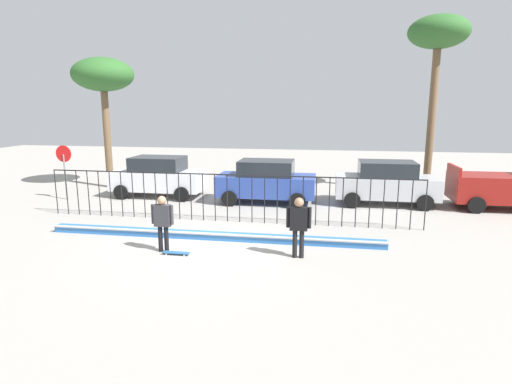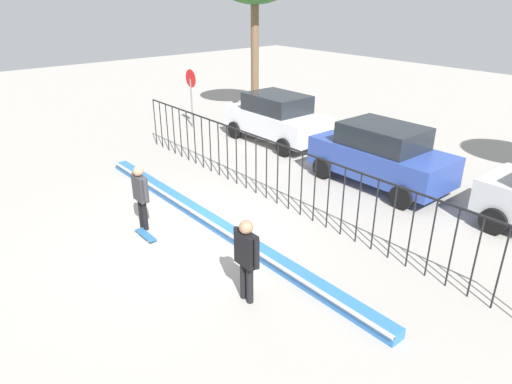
# 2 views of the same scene
# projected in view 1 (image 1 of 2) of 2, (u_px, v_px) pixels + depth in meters

# --- Properties ---
(ground_plane) EXTENTS (60.00, 60.00, 0.00)m
(ground_plane) POSITION_uv_depth(u_px,v_px,m) (206.00, 245.00, 13.02)
(ground_plane) COLOR #9E9991
(bowl_coping_ledge) EXTENTS (11.00, 0.40, 0.27)m
(bowl_coping_ledge) POSITION_uv_depth(u_px,v_px,m) (212.00, 236.00, 13.59)
(bowl_coping_ledge) COLOR #2D6BB7
(bowl_coping_ledge) RESTS_ON ground
(perimeter_fence) EXTENTS (14.04, 0.04, 1.79)m
(perimeter_fence) POSITION_uv_depth(u_px,v_px,m) (227.00, 192.00, 15.51)
(perimeter_fence) COLOR black
(perimeter_fence) RESTS_ON ground
(skateboarder) EXTENTS (0.68, 0.25, 1.68)m
(skateboarder) POSITION_uv_depth(u_px,v_px,m) (163.00, 219.00, 12.25)
(skateboarder) COLOR black
(skateboarder) RESTS_ON ground
(skateboard) EXTENTS (0.80, 0.20, 0.07)m
(skateboard) POSITION_uv_depth(u_px,v_px,m) (176.00, 253.00, 12.18)
(skateboard) COLOR #26598C
(skateboard) RESTS_ON ground
(camera_operator) EXTENTS (0.70, 0.26, 1.74)m
(camera_operator) POSITION_uv_depth(u_px,v_px,m) (299.00, 222.00, 11.75)
(camera_operator) COLOR black
(camera_operator) RESTS_ON ground
(parked_car_white) EXTENTS (4.30, 2.12, 1.90)m
(parked_car_white) POSITION_uv_depth(u_px,v_px,m) (159.00, 176.00, 19.95)
(parked_car_white) COLOR silver
(parked_car_white) RESTS_ON ground
(parked_car_blue) EXTENTS (4.30, 2.12, 1.90)m
(parked_car_blue) POSITION_uv_depth(u_px,v_px,m) (266.00, 181.00, 18.63)
(parked_car_blue) COLOR #2D479E
(parked_car_blue) RESTS_ON ground
(parked_car_silver) EXTENTS (4.30, 2.12, 1.90)m
(parked_car_silver) POSITION_uv_depth(u_px,v_px,m) (386.00, 183.00, 18.28)
(parked_car_silver) COLOR #B7BABF
(parked_car_silver) RESTS_ON ground
(stop_sign) EXTENTS (0.76, 0.07, 2.50)m
(stop_sign) POSITION_uv_depth(u_px,v_px,m) (64.00, 165.00, 19.13)
(stop_sign) COLOR slate
(stop_sign) RESTS_ON ground
(palm_tree_tall) EXTENTS (2.79, 2.79, 8.41)m
(palm_tree_tall) POSITION_uv_depth(u_px,v_px,m) (438.00, 38.00, 19.60)
(palm_tree_tall) COLOR brown
(palm_tree_tall) RESTS_ON ground
(palm_tree_short) EXTENTS (3.09, 3.09, 6.67)m
(palm_tree_short) POSITION_uv_depth(u_px,v_px,m) (103.00, 77.00, 21.32)
(palm_tree_short) COLOR brown
(palm_tree_short) RESTS_ON ground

